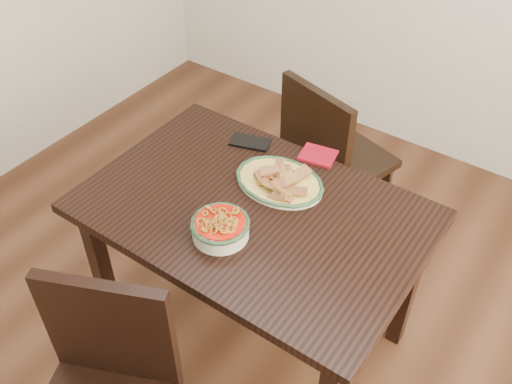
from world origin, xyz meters
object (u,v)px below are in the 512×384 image
Objects in this scene: chair_far at (329,155)px; fish_plate at (280,175)px; noodle_bowl at (220,226)px; smartphone at (250,142)px; dining_table at (253,226)px.

chair_far reaches higher than fish_plate.
fish_plate reaches higher than noodle_bowl.
chair_far reaches higher than noodle_bowl.
fish_plate is (0.08, -0.56, 0.30)m from chair_far.
fish_plate is at bearing 114.27° from chair_far.
fish_plate is at bearing 87.24° from noodle_bowl.
fish_plate reaches higher than smartphone.
dining_table is 0.40m from smartphone.
noodle_bowl is at bearing 110.27° from chair_far.
chair_far is 2.56× the size of fish_plate.
noodle_bowl is (-0.02, -0.34, -0.00)m from fish_plate.
chair_far is at bearing 93.89° from noodle_bowl.
chair_far is 4.33× the size of noodle_bowl.
dining_table is 7.53× the size of smartphone.
fish_plate is 0.28m from smartphone.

